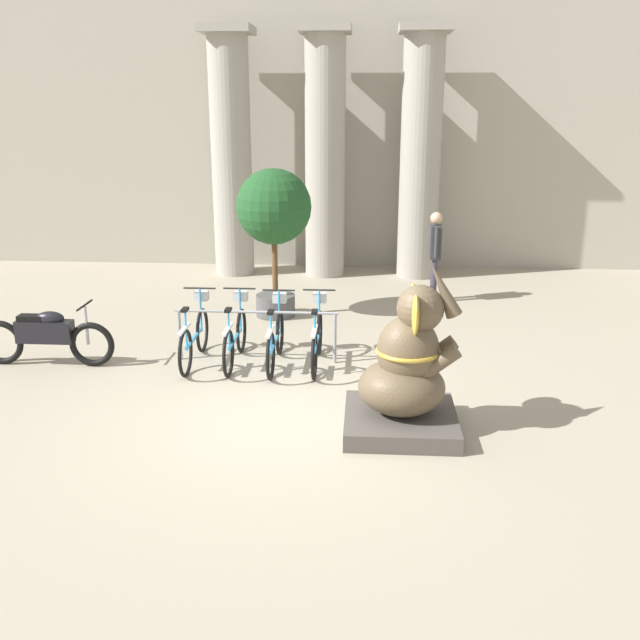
{
  "coord_description": "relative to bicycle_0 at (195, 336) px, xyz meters",
  "views": [
    {
      "loc": [
        0.92,
        -7.82,
        3.62
      ],
      "look_at": [
        0.35,
        0.79,
        1.0
      ],
      "focal_mm": 40.0,
      "sensor_mm": 36.0,
      "label": 1
    }
  ],
  "objects": [
    {
      "name": "bicycle_0",
      "position": [
        0.0,
        0.0,
        0.0
      ],
      "size": [
        0.48,
        1.71,
        1.02
      ],
      "color": "black",
      "rests_on": "ground_plane"
    },
    {
      "name": "motorcycle",
      "position": [
        -2.09,
        -0.26,
        0.04
      ],
      "size": [
        2.0,
        0.55,
        0.92
      ],
      "color": "black",
      "rests_on": "ground_plane"
    },
    {
      "name": "column_right",
      "position": [
        3.55,
        5.76,
        2.22
      ],
      "size": [
        1.06,
        1.06,
        5.16
      ],
      "color": "gray",
      "rests_on": "ground_plane"
    },
    {
      "name": "bike_rack",
      "position": [
        0.89,
        0.11,
        0.16
      ],
      "size": [
        2.38,
        0.05,
        0.77
      ],
      "color": "gray",
      "rests_on": "ground_plane"
    },
    {
      "name": "bicycle_1",
      "position": [
        0.59,
        0.02,
        0.0
      ],
      "size": [
        0.48,
        1.71,
        1.02
      ],
      "color": "black",
      "rests_on": "ground_plane"
    },
    {
      "name": "column_middle",
      "position": [
        1.54,
        5.76,
        2.22
      ],
      "size": [
        1.06,
        1.06,
        5.16
      ],
      "color": "gray",
      "rests_on": "ground_plane"
    },
    {
      "name": "column_left",
      "position": [
        -0.47,
        5.76,
        2.22
      ],
      "size": [
        1.06,
        1.06,
        5.16
      ],
      "color": "gray",
      "rests_on": "ground_plane"
    },
    {
      "name": "elephant_statue",
      "position": [
        2.94,
        -2.06,
        0.27
      ],
      "size": [
        1.29,
        1.29,
        2.02
      ],
      "color": "#4C4742",
      "rests_on": "ground_plane"
    },
    {
      "name": "potted_tree",
      "position": [
        0.87,
        2.46,
        1.4
      ],
      "size": [
        1.3,
        1.3,
        2.59
      ],
      "color": "#4C4C4C",
      "rests_on": "ground_plane"
    },
    {
      "name": "bicycle_3",
      "position": [
        1.78,
        0.01,
        0.0
      ],
      "size": [
        0.48,
        1.71,
        1.02
      ],
      "color": "black",
      "rests_on": "ground_plane"
    },
    {
      "name": "ground_plane",
      "position": [
        1.54,
        -1.84,
        -0.4
      ],
      "size": [
        60.0,
        60.0,
        0.0
      ],
      "primitive_type": "plane",
      "color": "#9E937F"
    },
    {
      "name": "bicycle_2",
      "position": [
        1.19,
        -0.04,
        0.0
      ],
      "size": [
        0.48,
        1.71,
        1.02
      ],
      "color": "black",
      "rests_on": "ground_plane"
    },
    {
      "name": "building_facade",
      "position": [
        1.54,
        6.76,
        2.6
      ],
      "size": [
        20.0,
        0.2,
        6.0
      ],
      "color": "#A39E8E",
      "rests_on": "ground_plane"
    },
    {
      "name": "person_pedestrian",
      "position": [
        3.75,
        3.65,
        0.62
      ],
      "size": [
        0.23,
        0.47,
        1.71
      ],
      "color": "#383342",
      "rests_on": "ground_plane"
    }
  ]
}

